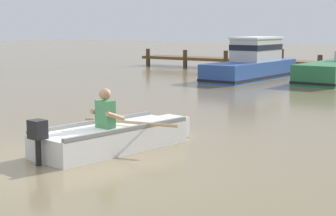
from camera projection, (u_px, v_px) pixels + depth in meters
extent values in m
plane|color=#7A6B4C|center=(59.00, 162.00, 9.69)|extent=(120.00, 120.00, 0.00)
cube|color=brown|center=(232.00, 60.00, 30.18)|extent=(10.96, 1.50, 0.16)
cylinder|color=#4D3924|center=(148.00, 57.00, 32.42)|extent=(0.24, 0.24, 0.98)
cylinder|color=#4D3924|center=(185.00, 59.00, 31.01)|extent=(0.24, 0.24, 0.98)
cylinder|color=#4D3924|center=(226.00, 60.00, 29.60)|extent=(0.24, 0.24, 1.00)
cylinder|color=#4D3924|center=(281.00, 60.00, 29.34)|extent=(0.24, 0.24, 1.09)
cylinder|color=#4D3924|center=(320.00, 65.00, 26.80)|extent=(0.24, 0.24, 0.93)
cube|color=white|center=(112.00, 138.00, 10.64)|extent=(1.55, 3.23, 0.44)
cube|color=white|center=(173.00, 126.00, 11.90)|extent=(0.66, 0.49, 0.42)
cube|color=gray|center=(94.00, 122.00, 10.94)|extent=(0.53, 3.02, 0.08)
cube|color=gray|center=(130.00, 129.00, 10.26)|extent=(0.53, 3.02, 0.08)
cube|color=white|center=(108.00, 130.00, 10.54)|extent=(1.04, 0.43, 0.06)
cylinder|color=black|center=(38.00, 150.00, 9.43)|extent=(0.11, 0.11, 0.54)
cube|color=black|center=(38.00, 129.00, 9.38)|extent=(0.31, 0.28, 0.32)
cube|color=#3F7F4C|center=(105.00, 114.00, 10.46)|extent=(0.37, 0.27, 0.52)
sphere|color=#9E7051|center=(105.00, 94.00, 10.40)|extent=(0.22, 0.22, 0.22)
cylinder|color=#9E7051|center=(100.00, 114.00, 10.65)|extent=(0.15, 0.43, 0.23)
cylinder|color=#9E7051|center=(115.00, 116.00, 10.35)|extent=(0.15, 0.43, 0.23)
cylinder|color=tan|center=(130.00, 122.00, 10.75)|extent=(1.98, 0.39, 0.06)
cube|color=#2D519E|center=(250.00, 70.00, 24.44)|extent=(1.89, 5.88, 0.77)
cube|color=black|center=(250.00, 76.00, 24.47)|extent=(1.93, 5.92, 0.10)
cube|color=beige|center=(256.00, 50.00, 24.73)|extent=(1.41, 2.49, 0.97)
cube|color=black|center=(256.00, 47.00, 24.71)|extent=(1.44, 2.52, 0.24)
cube|color=white|center=(257.00, 38.00, 24.65)|extent=(1.48, 2.61, 0.08)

